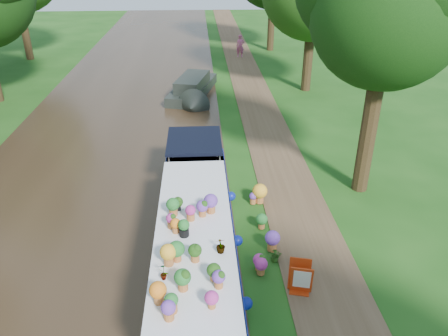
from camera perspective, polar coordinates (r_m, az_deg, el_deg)
ground at (r=13.60m, az=5.98°, el=-9.56°), size 100.00×100.00×0.00m
canal_water at (r=14.02m, az=-19.43°, el=-9.92°), size 10.00×100.00×0.02m
towpath at (r=13.82m, az=10.96°, el=-9.21°), size 2.20×100.00×0.03m
plant_boat at (r=11.57m, az=-3.78°, el=-11.77°), size 2.29×13.52×2.29m
second_boat at (r=26.02m, az=-4.13°, el=10.35°), size 3.08×6.48×1.19m
sandwich_board at (r=11.77m, az=9.96°, el=-14.06°), size 0.60×0.58×0.91m
pedestrian_pink at (r=35.19m, az=2.13°, el=15.63°), size 0.66×0.48×1.70m
verge_plant at (r=12.77m, az=6.74°, el=-11.25°), size 0.46×0.43×0.42m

